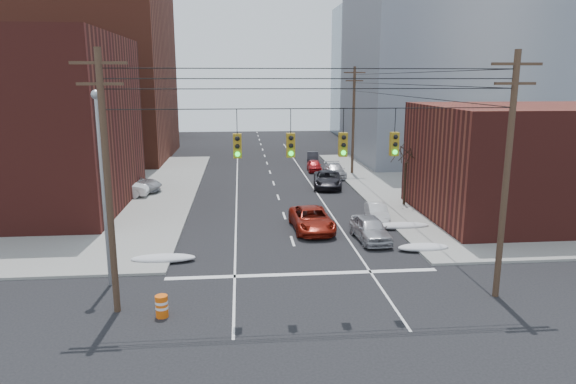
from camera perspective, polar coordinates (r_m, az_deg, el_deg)
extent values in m
plane|color=black|center=(20.79, 3.96, -15.67)|extent=(160.00, 160.00, 0.00)
cube|color=gray|center=(55.04, 27.93, 0.84)|extent=(40.00, 40.00, 0.15)
cube|color=brown|center=(69.51, -23.75, 15.76)|extent=(24.00, 20.00, 30.00)
cube|color=#521D18|center=(94.96, -19.54, 9.48)|extent=(22.00, 18.00, 12.00)
cube|color=gray|center=(67.00, 17.23, 14.25)|extent=(22.00, 20.00, 25.00)
cube|color=gray|center=(92.15, 12.10, 12.96)|extent=(20.00, 18.00, 22.00)
cube|color=#521D18|center=(40.48, 26.18, 2.96)|extent=(16.00, 12.00, 8.00)
cylinder|color=#473323|center=(22.18, -19.37, 0.60)|extent=(0.28, 0.28, 11.00)
cube|color=#473323|center=(21.77, -20.32, 13.32)|extent=(2.20, 0.12, 0.12)
cube|color=#473323|center=(21.77, -20.16, 11.22)|extent=(1.80, 0.12, 0.12)
cylinder|color=#473323|center=(24.42, 23.08, 1.34)|extent=(0.28, 0.28, 11.00)
cube|color=#473323|center=(24.05, 24.09, 12.86)|extent=(2.20, 0.12, 0.12)
cube|color=#473323|center=(24.04, 23.92, 10.97)|extent=(1.80, 0.12, 0.12)
cylinder|color=#473323|center=(53.52, 7.27, 7.77)|extent=(0.28, 0.28, 11.00)
cube|color=#473323|center=(53.35, 7.42, 13.03)|extent=(2.20, 0.12, 0.12)
cube|color=#473323|center=(53.34, 7.39, 12.17)|extent=(1.80, 0.12, 0.12)
cylinder|color=black|center=(21.33, 3.01, 9.25)|extent=(17.00, 0.04, 0.04)
cylinder|color=black|center=(21.14, -5.70, 7.81)|extent=(0.03, 0.03, 1.00)
cube|color=olive|center=(21.25, -5.64, 5.13)|extent=(0.35, 0.30, 1.00)
sphere|color=black|center=(21.04, -5.66, 5.93)|extent=(0.20, 0.20, 0.20)
sphere|color=black|center=(21.08, -5.64, 5.07)|extent=(0.20, 0.20, 0.20)
sphere|color=#0CE526|center=(21.12, -5.63, 4.21)|extent=(0.20, 0.20, 0.20)
cylinder|color=black|center=(21.24, 0.30, 7.90)|extent=(0.03, 0.03, 1.00)
cube|color=olive|center=(21.35, 0.30, 5.22)|extent=(0.35, 0.30, 1.00)
sphere|color=black|center=(21.14, 0.34, 6.02)|extent=(0.20, 0.20, 0.20)
sphere|color=black|center=(21.18, 0.34, 5.16)|extent=(0.20, 0.20, 0.20)
sphere|color=#0CE526|center=(21.22, 0.34, 4.31)|extent=(0.20, 0.20, 0.20)
cylinder|color=black|center=(21.57, 6.18, 7.89)|extent=(0.03, 0.03, 1.00)
cube|color=olive|center=(21.67, 6.12, 5.26)|extent=(0.35, 0.30, 1.00)
sphere|color=black|center=(21.47, 6.23, 6.05)|extent=(0.20, 0.20, 0.20)
sphere|color=black|center=(21.50, 6.21, 5.20)|extent=(0.20, 0.20, 0.20)
sphere|color=#0CE526|center=(21.55, 6.19, 4.36)|extent=(0.20, 0.20, 0.20)
cylinder|color=black|center=(22.11, 11.83, 7.82)|extent=(0.03, 0.03, 1.00)
cube|color=olive|center=(22.21, 11.72, 5.24)|extent=(0.35, 0.30, 1.00)
sphere|color=black|center=(22.01, 11.88, 6.01)|extent=(0.20, 0.20, 0.20)
sphere|color=black|center=(22.05, 11.85, 5.19)|extent=(0.20, 0.20, 0.20)
sphere|color=#0CE526|center=(22.09, 11.81, 4.36)|extent=(0.20, 0.20, 0.20)
cylinder|color=gray|center=(25.48, -19.80, -0.27)|extent=(0.18, 0.18, 9.00)
sphere|color=gray|center=(24.93, -20.59, 10.10)|extent=(0.44, 0.44, 0.44)
cylinder|color=black|center=(40.92, 12.85, 0.82)|extent=(0.20, 0.20, 3.50)
cylinder|color=black|center=(40.76, 13.47, 4.06)|extent=(0.27, 0.82, 1.19)
cylinder|color=black|center=(41.13, 13.06, 4.28)|extent=(1.17, 0.54, 1.38)
cylinder|color=black|center=(41.08, 12.12, 4.36)|extent=(1.44, 1.00, 1.48)
cylinder|color=black|center=(40.46, 12.44, 4.05)|extent=(0.17, 0.84, 1.19)
cylinder|color=black|center=(39.99, 12.58, 4.07)|extent=(0.82, 0.99, 1.40)
cylinder|color=black|center=(39.73, 13.48, 4.03)|extent=(1.74, 0.21, 1.43)
cylinder|color=black|center=(40.42, 13.55, 3.99)|extent=(0.48, 0.73, 1.20)
ellipsoid|color=silver|center=(29.05, -13.68, -7.16)|extent=(3.50, 1.08, 0.42)
ellipsoid|color=silver|center=(31.01, 14.79, -5.96)|extent=(3.00, 1.08, 0.42)
ellipsoid|color=silver|center=(35.07, 12.31, -3.68)|extent=(4.00, 1.08, 0.42)
imported|color=maroon|center=(33.85, 2.65, -3.05)|extent=(2.73, 5.47, 1.49)
imported|color=#ACACB1|center=(32.13, 9.12, -4.03)|extent=(2.03, 4.52, 1.51)
imported|color=silver|center=(36.63, 9.87, -2.24)|extent=(1.64, 3.79, 1.21)
imported|color=black|center=(47.25, 4.39, 1.40)|extent=(3.18, 5.65, 1.49)
imported|color=#A3A4A8|center=(52.31, 5.22, 2.39)|extent=(2.00, 4.71, 1.35)
imported|color=maroon|center=(55.46, 2.94, 2.93)|extent=(1.61, 3.67, 1.23)
imported|color=black|center=(61.55, 2.76, 3.88)|extent=(1.78, 3.87, 1.23)
imported|color=silver|center=(44.92, -18.08, 0.43)|extent=(4.59, 1.76, 1.49)
imported|color=#A2A1A6|center=(46.60, -17.07, 0.90)|extent=(5.68, 3.42, 1.47)
imported|color=black|center=(43.71, -24.88, -0.61)|extent=(4.66, 3.29, 1.25)
imported|color=#A3A2A7|center=(49.07, -22.25, 0.95)|extent=(3.93, 2.37, 1.25)
cylinder|color=#DE550B|center=(22.65, -13.85, -12.22)|extent=(0.61, 0.61, 0.95)
cylinder|color=white|center=(22.57, -13.88, -11.79)|extent=(0.62, 0.62, 0.11)
cylinder|color=white|center=(22.67, -13.85, -12.33)|extent=(0.62, 0.62, 0.11)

